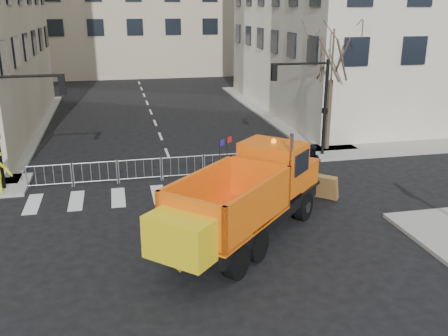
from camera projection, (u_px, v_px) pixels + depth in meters
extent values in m
plane|color=black|center=(205.00, 246.00, 17.67)|extent=(120.00, 120.00, 0.00)
cube|color=gray|center=(175.00, 171.00, 25.53)|extent=(64.00, 5.00, 0.15)
cylinder|color=black|center=(325.00, 109.00, 27.39)|extent=(0.18, 0.18, 5.40)
cube|color=black|center=(248.00, 214.00, 18.00)|extent=(6.73, 6.85, 0.46)
cylinder|color=black|center=(256.00, 196.00, 20.78)|extent=(1.03, 1.05, 1.11)
cylinder|color=black|center=(304.00, 207.00, 19.72)|extent=(1.03, 1.05, 1.11)
cylinder|color=black|center=(204.00, 231.00, 17.58)|extent=(1.03, 1.05, 1.11)
cylinder|color=black|center=(257.00, 245.00, 16.53)|extent=(1.03, 1.05, 1.11)
cylinder|color=black|center=(182.00, 246.00, 16.52)|extent=(1.03, 1.05, 1.11)
cylinder|color=black|center=(237.00, 262.00, 15.46)|extent=(1.03, 1.05, 1.11)
cube|color=#E95C0C|center=(287.00, 171.00, 20.40)|extent=(2.65, 2.64, 1.01)
cube|color=#E95C0C|center=(273.00, 166.00, 19.14)|extent=(2.80, 2.78, 1.82)
cylinder|color=silver|center=(290.00, 166.00, 17.89)|extent=(0.14, 0.14, 2.43)
cube|color=#E95C0C|center=(228.00, 199.00, 16.52)|extent=(4.91, 4.96, 1.67)
cube|color=yellow|center=(179.00, 239.00, 14.40)|extent=(2.16, 2.13, 1.31)
cube|color=brown|center=(302.00, 182.00, 22.10)|extent=(2.73, 2.67, 1.14)
imported|color=black|center=(301.00, 171.00, 23.13)|extent=(0.69, 0.58, 1.60)
imported|color=black|center=(311.00, 165.00, 23.29)|extent=(1.09, 0.90, 2.03)
imported|color=black|center=(278.00, 182.00, 21.55)|extent=(0.93, 1.08, 1.74)
cube|color=maroon|center=(289.00, 164.00, 24.59)|extent=(0.56, 0.53, 1.10)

